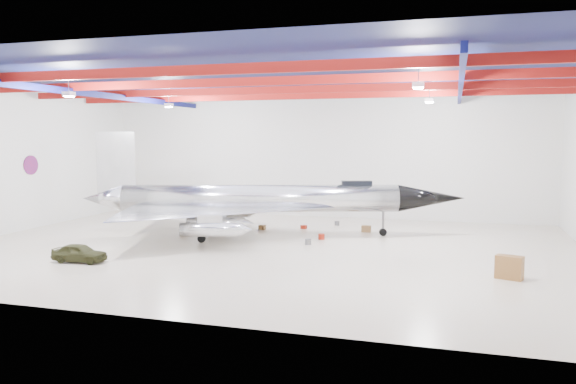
% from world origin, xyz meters
% --- Properties ---
extents(floor, '(40.00, 40.00, 0.00)m').
position_xyz_m(floor, '(0.00, 0.00, 0.00)').
color(floor, beige).
rests_on(floor, ground).
extents(wall_back, '(40.00, 0.00, 40.00)m').
position_xyz_m(wall_back, '(0.00, 15.00, 5.50)').
color(wall_back, silver).
rests_on(wall_back, floor).
extents(wall_left, '(0.00, 30.00, 30.00)m').
position_xyz_m(wall_left, '(-20.00, 0.00, 5.50)').
color(wall_left, silver).
rests_on(wall_left, floor).
extents(ceiling, '(40.00, 40.00, 0.00)m').
position_xyz_m(ceiling, '(0.00, 0.00, 11.00)').
color(ceiling, '#0A0F38').
rests_on(ceiling, wall_back).
extents(ceiling_structure, '(39.50, 29.50, 1.08)m').
position_xyz_m(ceiling_structure, '(0.00, 0.00, 10.32)').
color(ceiling_structure, maroon).
rests_on(ceiling_structure, ceiling).
extents(wall_roundel, '(0.10, 1.50, 1.50)m').
position_xyz_m(wall_roundel, '(-19.94, 2.00, 5.00)').
color(wall_roundel, '#B21414').
rests_on(wall_roundel, wall_left).
extents(jet_aircraft, '(27.05, 19.76, 7.56)m').
position_xyz_m(jet_aircraft, '(-1.64, 3.83, 2.48)').
color(jet_aircraft, silver).
rests_on(jet_aircraft, floor).
extents(jeep, '(3.23, 1.47, 1.07)m').
position_xyz_m(jeep, '(-8.79, -7.16, 0.54)').
color(jeep, '#32341A').
rests_on(jeep, floor).
extents(desk, '(1.45, 1.06, 1.20)m').
position_xyz_m(desk, '(14.60, -4.26, 0.60)').
color(desk, brown).
rests_on(desk, floor).
extents(crate_ply, '(0.56, 0.51, 0.31)m').
position_xyz_m(crate_ply, '(-7.14, 2.60, 0.16)').
color(crate_ply, olive).
rests_on(crate_ply, floor).
extents(toolbox_red, '(0.49, 0.43, 0.29)m').
position_xyz_m(toolbox_red, '(0.56, 7.89, 0.15)').
color(toolbox_red, maroon).
rests_on(toolbox_red, floor).
extents(engine_drum, '(0.44, 0.44, 0.39)m').
position_xyz_m(engine_drum, '(2.52, 1.71, 0.19)').
color(engine_drum, '#59595B').
rests_on(engine_drum, floor).
extents(parts_bin, '(0.70, 0.57, 0.48)m').
position_xyz_m(parts_bin, '(5.49, 7.84, 0.24)').
color(parts_bin, olive).
rests_on(parts_bin, floor).
extents(crate_small, '(0.37, 0.32, 0.23)m').
position_xyz_m(crate_small, '(-7.17, 8.78, 0.12)').
color(crate_small, '#59595B').
rests_on(crate_small, floor).
extents(tool_chest, '(0.51, 0.51, 0.40)m').
position_xyz_m(tool_chest, '(2.95, 3.80, 0.20)').
color(tool_chest, maroon).
rests_on(tool_chest, floor).
extents(oil_barrel, '(0.57, 0.51, 0.34)m').
position_xyz_m(oil_barrel, '(-2.46, 6.64, 0.17)').
color(oil_barrel, olive).
rests_on(oil_barrel, floor).
extents(spares_box, '(0.47, 0.47, 0.36)m').
position_xyz_m(spares_box, '(2.70, 10.36, 0.18)').
color(spares_box, '#59595B').
rests_on(spares_box, floor).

